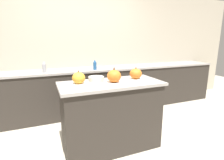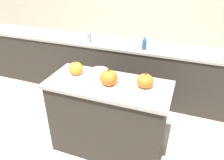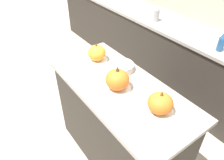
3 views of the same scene
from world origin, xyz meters
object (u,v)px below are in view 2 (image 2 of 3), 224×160
(pumpkin_cake_center, at_px, (109,78))
(pumpkin_cake_right, at_px, (145,81))
(pumpkin_cake_left, at_px, (76,69))
(mixing_bowl, at_px, (99,72))
(bottle_short, at_px, (89,36))
(bottle_tall, at_px, (144,43))

(pumpkin_cake_center, distance_m, pumpkin_cake_right, 0.37)
(pumpkin_cake_left, height_order, mixing_bowl, pumpkin_cake_left)
(pumpkin_cake_left, xyz_separation_m, bottle_short, (-0.37, 1.12, 0.01))
(bottle_short, bearing_deg, bottle_tall, -1.74)
(pumpkin_cake_left, distance_m, mixing_bowl, 0.27)
(pumpkin_cake_right, bearing_deg, pumpkin_cake_center, -167.33)
(pumpkin_cake_left, distance_m, pumpkin_cake_center, 0.44)
(pumpkin_cake_left, distance_m, bottle_short, 1.18)
(pumpkin_cake_left, height_order, pumpkin_cake_center, pumpkin_cake_center)
(pumpkin_cake_left, height_order, pumpkin_cake_right, pumpkin_cake_right)
(mixing_bowl, bearing_deg, pumpkin_cake_right, -10.78)
(pumpkin_cake_right, distance_m, bottle_tall, 1.14)
(pumpkin_cake_right, xyz_separation_m, mixing_bowl, (-0.54, 0.10, -0.04))
(bottle_tall, xyz_separation_m, bottle_short, (-0.90, 0.03, 0.01))
(bottle_tall, relative_size, mixing_bowl, 0.94)
(pumpkin_cake_center, xyz_separation_m, bottle_short, (-0.80, 1.22, -0.00))
(pumpkin_cake_center, bearing_deg, mixing_bowl, 134.68)
(bottle_short, bearing_deg, mixing_bowl, -58.96)
(bottle_short, xyz_separation_m, mixing_bowl, (0.62, -1.03, -0.05))
(bottle_tall, relative_size, bottle_short, 0.95)
(pumpkin_cake_right, height_order, bottle_short, bottle_short)
(pumpkin_cake_right, height_order, mixing_bowl, pumpkin_cake_right)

